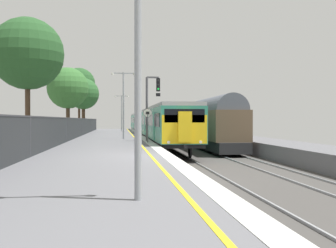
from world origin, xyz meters
name	(u,v)px	position (x,y,z in m)	size (l,w,h in m)	color
ground	(218,169)	(2.64, 0.00, -0.61)	(17.40, 110.00, 1.21)	slate
commuter_train_at_platform	(148,122)	(2.10, 35.77, 1.27)	(2.83, 60.52, 3.81)	#2D846B
freight_train_adjacent_track	(178,121)	(6.10, 35.55, 1.39)	(2.60, 53.58, 4.39)	#232326
signal_gantry	(151,101)	(0.63, 12.59, 3.02)	(1.10, 0.24, 4.83)	#47474C
speed_limit_sign	(148,121)	(0.25, 10.36, 1.52)	(0.59, 0.08, 2.36)	#59595B
platform_lamp_near	(138,43)	(-1.36, -9.59, 3.07)	(2.00, 0.20, 5.16)	#93999E
platform_lamp_mid	(123,99)	(-1.36, 15.97, 3.28)	(2.00, 0.20, 5.54)	#93999E
platform_lamp_far	(122,110)	(-1.36, 41.53, 3.09)	(2.00, 0.20, 5.18)	#93999E
platform_back_fence	(30,136)	(-5.45, 0.00, 0.92)	(0.07, 99.00, 1.75)	#282B2D
background_tree_left	(69,89)	(-7.05, 26.21, 4.84)	(4.39, 4.39, 7.17)	#473323
background_tree_centre	(83,94)	(-6.23, 34.25, 4.80)	(3.95, 3.95, 6.88)	#473323
background_tree_right	(78,85)	(-7.40, 39.88, 6.51)	(4.45, 4.45, 8.88)	#473323
background_tree_back	(27,56)	(-7.67, 9.56, 5.75)	(4.67, 4.67, 8.21)	#473323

